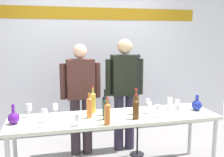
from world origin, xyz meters
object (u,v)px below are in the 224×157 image
(decanter_blue_right, at_px, (197,105))
(wine_bottle_0, at_px, (136,103))
(presenter_left, at_px, (81,93))
(wine_glass_left_0, at_px, (77,117))
(display_table, at_px, (115,120))
(wine_bottle_4, at_px, (93,102))
(microphone_stand, at_px, (138,123))
(wine_glass_left_3, at_px, (45,113))
(wine_glass_left_2, at_px, (55,107))
(wine_glass_right_1, at_px, (158,109))
(wine_glass_right_2, at_px, (177,108))
(wine_glass_right_3, at_px, (148,102))
(wine_glass_left_1, at_px, (29,107))
(wine_glass_right_4, at_px, (177,102))
(wine_glass_right_5, at_px, (170,101))
(wine_bottle_6, at_px, (107,113))
(wine_glass_right_0, at_px, (149,105))
(presenter_right, at_px, (125,88))
(wine_bottle_1, at_px, (105,104))
(decanter_blue_left, at_px, (14,118))
(wine_bottle_3, at_px, (89,107))
(wine_bottle_5, at_px, (136,109))
(wine_bottle_2, at_px, (106,108))

(decanter_blue_right, xyz_separation_m, wine_bottle_0, (-0.82, 0.03, 0.06))
(presenter_left, height_order, wine_glass_left_0, presenter_left)
(display_table, distance_m, decanter_blue_right, 1.10)
(wine_bottle_4, relative_size, microphone_stand, 0.23)
(wine_bottle_4, xyz_separation_m, wine_glass_left_3, (-0.59, -0.23, -0.04))
(wine_glass_left_2, xyz_separation_m, wine_glass_right_1, (1.17, -0.38, 0.00))
(wine_glass_right_2, relative_size, wine_glass_right_3, 0.99)
(wine_bottle_0, xyz_separation_m, wine_glass_left_3, (-1.09, -0.05, -0.03))
(wine_glass_right_2, bearing_deg, wine_bottle_0, 152.64)
(wine_glass_left_1, xyz_separation_m, wine_glass_right_4, (1.87, -0.11, -0.03))
(wine_glass_left_2, bearing_deg, wine_glass_right_5, -2.59)
(presenter_left, xyz_separation_m, wine_bottle_6, (0.16, -0.97, -0.02))
(microphone_stand, bearing_deg, wine_glass_right_1, -86.39)
(wine_glass_left_3, bearing_deg, wine_glass_right_0, 1.84)
(decanter_blue_right, xyz_separation_m, presenter_right, (-0.77, 0.70, 0.13))
(wine_bottle_1, distance_m, wine_bottle_4, 0.19)
(decanter_blue_left, xyz_separation_m, wine_bottle_0, (1.42, 0.03, 0.07))
(wine_glass_right_1, distance_m, wine_glass_right_5, 0.44)
(presenter_left, height_order, wine_bottle_3, presenter_left)
(wine_bottle_5, xyz_separation_m, wine_glass_right_0, (0.23, 0.19, -0.02))
(wine_bottle_0, height_order, wine_bottle_4, wine_bottle_4)
(presenter_left, xyz_separation_m, wine_glass_right_2, (1.03, -0.89, -0.04))
(display_table, height_order, decanter_blue_left, decanter_blue_left)
(wine_glass_right_1, bearing_deg, decanter_blue_right, 13.46)
(wine_glass_left_2, distance_m, wine_glass_right_0, 1.15)
(wine_glass_left_2, height_order, wine_glass_right_5, same)
(presenter_right, bearing_deg, presenter_left, 180.00)
(wine_glass_left_3, distance_m, wine_glass_right_3, 1.30)
(display_table, distance_m, wine_glass_left_2, 0.74)
(presenter_right, relative_size, wine_bottle_0, 5.24)
(presenter_right, xyz_separation_m, wine_bottle_5, (-0.12, -0.86, -0.07))
(wine_bottle_6, distance_m, wine_glass_right_5, 1.05)
(display_table, bearing_deg, wine_glass_right_1, -18.13)
(wine_bottle_4, relative_size, wine_glass_right_1, 2.31)
(display_table, xyz_separation_m, decanter_blue_right, (1.09, -0.01, 0.13))
(decanter_blue_right, xyz_separation_m, wine_bottle_2, (-1.22, -0.09, 0.06))
(wine_glass_left_1, distance_m, wine_glass_right_3, 1.47)
(presenter_left, height_order, wine_glass_right_1, presenter_left)
(wine_glass_left_3, distance_m, wine_glass_right_1, 1.31)
(microphone_stand, bearing_deg, decanter_blue_left, -164.49)
(wine_bottle_0, xyz_separation_m, wine_glass_left_2, (-0.96, 0.20, -0.03))
(wine_bottle_5, distance_m, wine_glass_right_1, 0.28)
(wine_bottle_0, bearing_deg, wine_glass_right_3, 26.83)
(wine_glass_left_1, xyz_separation_m, wine_glass_left_3, (0.18, -0.24, -0.01))
(wine_bottle_6, bearing_deg, wine_glass_left_2, 136.55)
(wine_bottle_1, relative_size, wine_glass_right_0, 2.27)
(wine_bottle_0, height_order, wine_bottle_6, wine_bottle_0)
(wine_bottle_0, xyz_separation_m, wine_glass_right_4, (0.60, 0.08, -0.04))
(presenter_right, relative_size, wine_glass_right_3, 10.77)
(wine_bottle_2, xyz_separation_m, wine_bottle_3, (-0.18, 0.11, 0.00))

